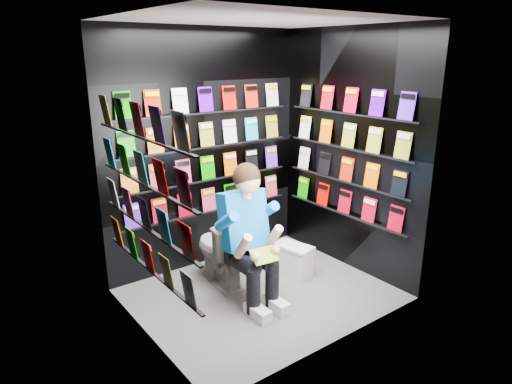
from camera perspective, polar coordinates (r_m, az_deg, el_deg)
floor at (r=4.72m, az=0.64°, el=-12.61°), size 2.40×2.40×0.00m
ceiling at (r=4.10m, az=0.76°, el=20.77°), size 2.40×2.40×0.00m
wall_back at (r=5.03m, az=-6.29°, el=5.11°), size 2.40×0.04×2.60m
wall_front at (r=3.52m, az=10.68°, el=-0.36°), size 2.40×0.04×2.60m
wall_left at (r=3.65m, az=-14.43°, el=0.01°), size 0.04×2.00×2.60m
wall_right at (r=5.03m, az=11.63°, el=4.85°), size 0.04×2.00×2.60m
comics_back at (r=5.01m, az=-6.12°, el=5.11°), size 2.10×0.06×1.37m
comics_left at (r=3.65m, az=-14.00°, el=0.17°), size 0.06×1.70×1.37m
comics_right at (r=5.01m, az=11.41°, el=4.86°), size 0.06×1.70×1.37m
toilet at (r=4.79m, az=-4.38°, el=-7.24°), size 0.51×0.79×0.73m
longbox at (r=5.06m, az=4.63°, el=-8.55°), size 0.31×0.44×0.30m
longbox_lid at (r=4.99m, az=4.67°, el=-6.83°), size 0.33×0.47×0.03m
reader at (r=4.33m, az=-1.78°, el=-3.65°), size 0.67×0.90×1.54m
held_comic at (r=4.16m, az=1.05°, el=-7.91°), size 0.26×0.17×0.10m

